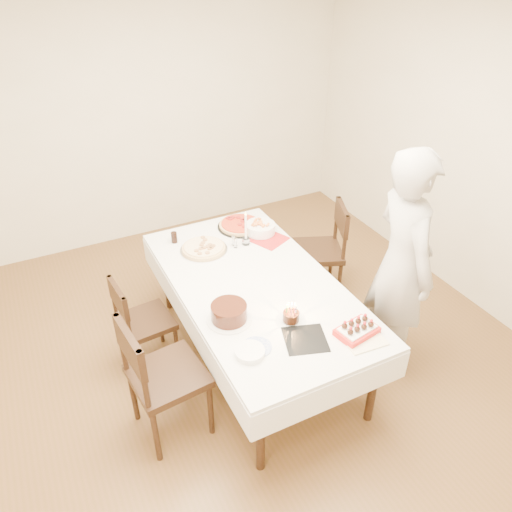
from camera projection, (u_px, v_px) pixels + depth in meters
name	position (u px, v px, depth m)	size (l,w,h in m)	color
floor	(254.00, 366.00, 4.08)	(5.00, 5.00, 0.00)	brown
wall_back	(147.00, 117.00, 5.21)	(4.50, 0.04, 2.70)	beige
wall_right	(493.00, 163.00, 4.18)	(0.04, 5.00, 2.70)	beige
dining_table	(256.00, 321.00, 3.98)	(1.14, 2.14, 0.75)	white
chair_right_savory	(317.00, 251.00, 4.66)	(0.48, 0.48, 0.95)	black
chair_left_savory	(146.00, 322.00, 3.91)	(0.43, 0.43, 0.84)	black
chair_left_dessert	(168.00, 376.00, 3.32)	(0.51, 0.51, 1.00)	black
person	(401.00, 265.00, 3.67)	(0.67, 0.44, 1.84)	#A5A09C
pizza_white	(204.00, 248.00, 4.14)	(0.40, 0.40, 0.04)	beige
pizza_pepperoni	(240.00, 225.00, 4.47)	(0.41, 0.41, 0.04)	red
red_placemat	(269.00, 239.00, 4.30)	(0.27, 0.27, 0.01)	#B21E1E
pasta_bowl	(260.00, 228.00, 4.37)	(0.26, 0.26, 0.08)	white
taper_candle	(246.00, 228.00, 4.16)	(0.07, 0.07, 0.31)	white
shaker_pair	(236.00, 243.00, 4.17)	(0.08, 0.08, 0.09)	white
cola_glass	(174.00, 237.00, 4.24)	(0.05, 0.05, 0.10)	black
layer_cake	(229.00, 313.00, 3.39)	(0.32, 0.32, 0.12)	#35160D
cake_board	(305.00, 340.00, 3.26)	(0.27, 0.27, 0.01)	black
birthday_cake	(291.00, 312.00, 3.37)	(0.11, 0.11, 0.13)	#3C1F10
strawberry_box	(357.00, 330.00, 3.28)	(0.27, 0.18, 0.07)	red
box_lid	(365.00, 342.00, 3.24)	(0.26, 0.18, 0.02)	beige
plate_stack	(250.00, 352.00, 3.13)	(0.19, 0.19, 0.04)	white
china_plate	(256.00, 347.00, 3.19)	(0.20, 0.20, 0.01)	white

